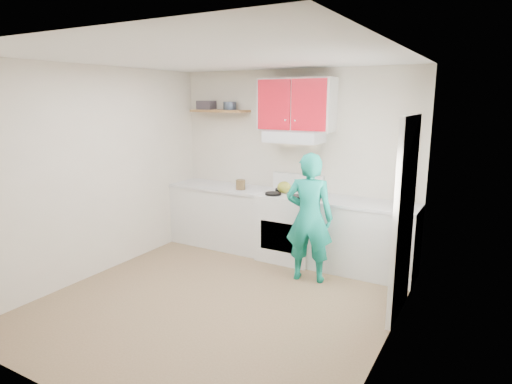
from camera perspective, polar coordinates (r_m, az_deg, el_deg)
The scene contains 21 objects.
floor at distance 4.98m, azimuth -4.77°, elevation -14.05°, with size 3.80×3.80×0.00m, color brown.
ceiling at distance 4.48m, azimuth -5.39°, elevation 17.27°, with size 3.60×3.80×0.04m, color white.
back_wall at distance 6.19m, azimuth 4.98°, elevation 3.81°, with size 3.60×0.04×2.60m, color beige.
front_wall at distance 3.23m, azimuth -24.63°, elevation -5.14°, with size 3.60×0.04×2.60m, color beige.
left_wall at distance 5.76m, azimuth -19.99°, elevation 2.48°, with size 0.04×3.80×2.60m, color beige.
right_wall at distance 3.85m, azimuth 17.58°, elevation -1.90°, with size 0.04×3.80×2.60m, color beige.
door at distance 4.59m, azimuth 18.93°, elevation -3.31°, with size 0.05×0.85×2.05m, color white.
door_glass at distance 4.51m, azimuth 18.97°, elevation 1.95°, with size 0.01×0.55×0.95m, color white.
counter_left at distance 6.61m, azimuth -4.48°, elevation -3.17°, with size 1.52×0.60×0.90m, color silver.
counter_right at distance 5.73m, azimuth 14.01°, elevation -5.95°, with size 1.32×0.60×0.90m, color silver.
stove at distance 6.04m, azimuth 4.41°, elevation -4.56°, with size 0.76×0.65×0.92m, color white.
range_hood at distance 5.90m, azimuth 5.04°, elevation 7.26°, with size 0.76×0.44×0.15m, color silver.
upper_cabinets at distance 5.93m, azimuth 5.35°, elevation 11.39°, with size 1.02×0.33×0.70m, color red.
shelf at distance 6.56m, azimuth -4.78°, elevation 10.60°, with size 0.90×0.30×0.04m, color brown.
books at distance 6.74m, azimuth -6.57°, elevation 11.31°, with size 0.25×0.18×0.13m, color #3F373F.
tin at distance 6.47m, azimuth -3.47°, elevation 11.28°, with size 0.19×0.19×0.12m, color #333D4C.
kettle at distance 5.99m, azimuth 3.72°, elevation 0.64°, with size 0.19×0.19×0.16m, color olive.
crock at distance 6.21m, azimuth -2.05°, elevation 0.89°, with size 0.14×0.14×0.16m, color brown.
cutting_board at distance 5.62m, azimuth 10.68°, elevation -1.27°, with size 0.28×0.21×0.02m, color olive.
silicone_mat at distance 5.53m, azimuth 18.40°, elevation -1.98°, with size 0.30×0.25×0.01m, color red.
person at distance 5.27m, azimuth 7.03°, elevation -3.38°, with size 0.58×0.38×1.59m, color #0E816D.
Camera 1 is at (2.55, -3.67, 2.20)m, focal length 30.34 mm.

